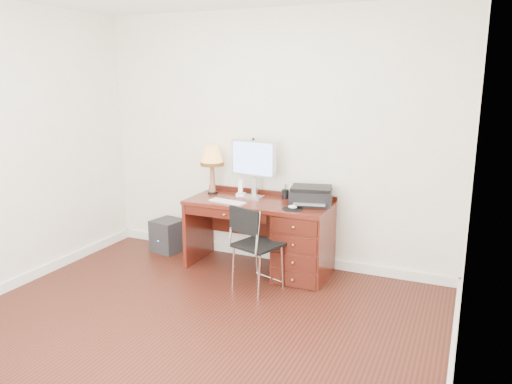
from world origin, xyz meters
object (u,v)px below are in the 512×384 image
at_px(printer, 311,196).
at_px(equipment_box, 168,235).
at_px(leg_lamp, 212,159).
at_px(chair, 255,240).
at_px(desk, 288,236).
at_px(monitor, 253,162).
at_px(phone, 241,192).

distance_m(printer, equipment_box, 1.86).
height_order(leg_lamp, chair, leg_lamp).
height_order(desk, chair, chair).
bearing_deg(desk, printer, 22.29).
height_order(monitor, printer, monitor).
bearing_deg(leg_lamp, monitor, 3.30).
bearing_deg(printer, chair, -131.58).
bearing_deg(printer, phone, 166.39).
bearing_deg(equipment_box, desk, 7.42).
relative_size(desk, monitor, 2.46).
bearing_deg(printer, monitor, 163.02).
bearing_deg(equipment_box, phone, 11.57).
bearing_deg(chair, leg_lamp, 159.78).
xyz_separation_m(monitor, printer, (0.67, -0.06, -0.29)).
bearing_deg(chair, printer, 79.31).
height_order(desk, printer, printer).
bearing_deg(equipment_box, printer, 10.69).
distance_m(desk, leg_lamp, 1.19).
xyz_separation_m(leg_lamp, chair, (0.80, -0.64, -0.63)).
xyz_separation_m(phone, chair, (0.45, -0.63, -0.29)).
xyz_separation_m(printer, leg_lamp, (-1.14, 0.03, 0.30)).
distance_m(phone, chair, 0.83).
bearing_deg(phone, printer, -9.88).
distance_m(desk, phone, 0.71).
bearing_deg(phone, desk, -18.76).
xyz_separation_m(chair, equipment_box, (-1.40, 0.63, -0.32)).
relative_size(chair, equipment_box, 2.24).
height_order(monitor, phone, monitor).
relative_size(desk, printer, 3.18).
xyz_separation_m(desk, equipment_box, (-1.53, 0.10, -0.23)).
relative_size(monitor, equipment_box, 1.63).
distance_m(monitor, leg_lamp, 0.48).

